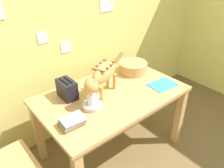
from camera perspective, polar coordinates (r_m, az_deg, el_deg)
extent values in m
cube|color=#E8D974|center=(2.37, -10.43, 14.91)|extent=(4.66, 0.10, 2.50)
cube|color=white|center=(2.34, -11.75, 9.32)|extent=(0.12, 0.01, 0.12)
cube|color=white|center=(2.20, -17.44, 11.32)|extent=(0.11, 0.01, 0.11)
cube|color=white|center=(2.53, -1.32, 20.15)|extent=(0.18, 0.01, 0.18)
cube|color=tan|center=(2.11, 0.00, -2.75)|extent=(1.38, 0.85, 0.03)
cube|color=tan|center=(2.14, 0.00, -3.92)|extent=(1.30, 0.77, 0.07)
cube|color=tan|center=(2.53, 16.90, -8.02)|extent=(0.07, 0.07, 0.70)
cube|color=tan|center=(2.35, -18.43, -11.71)|extent=(0.07, 0.07, 0.70)
cube|color=tan|center=(2.90, 4.94, -1.21)|extent=(0.07, 0.07, 0.70)
ellipsoid|color=tan|center=(1.97, -1.93, 3.11)|extent=(0.40, 0.27, 0.17)
cube|color=brown|center=(2.01, -0.70, 5.91)|extent=(0.07, 0.12, 0.01)
cube|color=brown|center=(1.96, -1.58, 5.18)|extent=(0.07, 0.12, 0.01)
cube|color=brown|center=(1.91, -2.50, 4.41)|extent=(0.07, 0.12, 0.01)
cube|color=brown|center=(1.86, -3.48, 3.60)|extent=(0.07, 0.12, 0.01)
cylinder|color=tan|center=(1.93, -2.76, -2.80)|extent=(0.04, 0.04, 0.16)
cylinder|color=tan|center=(1.96, -4.60, -2.29)|extent=(0.04, 0.04, 0.16)
cylinder|color=tan|center=(2.13, 0.66, 0.73)|extent=(0.04, 0.04, 0.16)
cylinder|color=tan|center=(2.16, -1.05, 1.15)|extent=(0.04, 0.04, 0.16)
sphere|color=tan|center=(1.80, -5.38, -0.58)|extent=(0.12, 0.12, 0.12)
cone|color=tan|center=(1.76, -4.53, 0.61)|extent=(0.04, 0.04, 0.05)
cone|color=tan|center=(1.79, -6.38, 1.08)|extent=(0.04, 0.04, 0.05)
cylinder|color=brown|center=(2.19, 1.52, 6.55)|extent=(0.20, 0.11, 0.08)
cylinder|color=#B1B3A9|center=(1.91, -5.10, -5.55)|extent=(0.17, 0.17, 0.04)
cylinder|color=white|center=(1.87, -5.19, -4.01)|extent=(0.08, 0.08, 0.09)
torus|color=white|center=(1.90, -3.89, -3.33)|extent=(0.06, 0.01, 0.06)
cube|color=#3584BE|center=(2.29, 12.91, -0.14)|extent=(0.29, 0.23, 0.01)
cube|color=#D34739|center=(1.76, -10.40, -10.02)|extent=(0.18, 0.13, 0.02)
cube|color=#48A156|center=(1.74, -10.34, -9.75)|extent=(0.18, 0.13, 0.01)
cube|color=#8B5297|center=(1.73, -10.13, -9.23)|extent=(0.19, 0.14, 0.02)
cube|color=silver|center=(1.72, -10.10, -8.81)|extent=(0.19, 0.14, 0.01)
cylinder|color=tan|center=(2.46, 5.40, 4.33)|extent=(0.31, 0.31, 0.11)
cylinder|color=brown|center=(2.46, 5.41, 4.45)|extent=(0.25, 0.25, 0.10)
cube|color=black|center=(2.04, -11.51, -1.33)|extent=(0.12, 0.20, 0.17)
cube|color=black|center=(1.99, -12.31, 0.62)|extent=(0.02, 0.14, 0.01)
cube|color=black|center=(2.00, -11.22, 1.02)|extent=(0.02, 0.14, 0.01)
cube|color=tan|center=(2.00, -25.62, -18.96)|extent=(0.43, 0.43, 0.04)
cube|color=tan|center=(2.32, -21.31, -17.96)|extent=(0.04, 0.04, 0.42)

